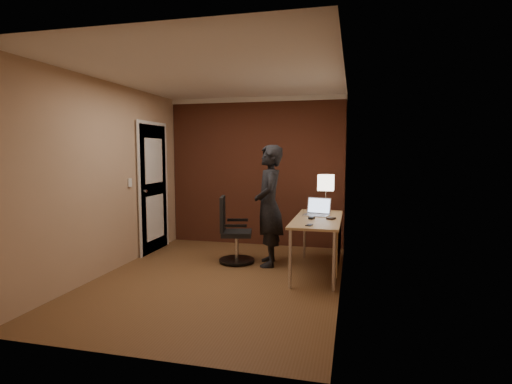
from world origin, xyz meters
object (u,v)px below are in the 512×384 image
wallet (331,218)px  office_chair (233,234)px  desk (323,228)px  laptop (318,210)px  mouse (312,218)px  phone (309,225)px  person (269,206)px  desk_lamp (326,183)px

wallet → office_chair: office_chair is taller
desk → wallet: wallet is taller
laptop → mouse: size_ratio=3.80×
phone → wallet: wallet is taller
mouse → laptop: bearing=94.4°
person → desk_lamp: bearing=100.5°
desk → office_chair: office_chair is taller
office_chair → person: 0.68m
person → desk: bearing=61.8°
wallet → laptop: bearing=123.5°
person → office_chair: bearing=-101.3°
mouse → phone: mouse is taller
laptop → office_chair: size_ratio=0.41×
mouse → wallet: 0.25m
office_chair → laptop: bearing=2.2°
mouse → phone: size_ratio=0.87×
person → phone: bearing=27.2°
laptop → wallet: bearing=-56.5°
office_chair → desk: bearing=-8.7°
laptop → office_chair: 1.26m
desk_lamp → phone: desk_lamp is taller
wallet → person: (-0.87, 0.27, 0.10)m
desk → wallet: size_ratio=13.64×
phone → person: 1.01m
wallet → person: bearing=162.9°
wallet → mouse: bearing=-170.4°
mouse → phone: (0.02, -0.46, -0.01)m
desk_lamp → wallet: desk_lamp is taller
laptop → wallet: (0.20, -0.30, -0.05)m
laptop → desk_lamp: bearing=73.5°
laptop → phone: (-0.03, -0.80, -0.06)m
phone → desk_lamp: bearing=95.9°
phone → person: size_ratio=0.07×
desk → phone: 0.58m
desk_lamp → person: size_ratio=0.32×
desk_lamp → office_chair: size_ratio=0.57×
desk → office_chair: (-1.30, 0.20, -0.19)m
mouse → office_chair: 1.24m
desk_lamp → wallet: bearing=-79.3°
desk → person: (-0.77, 0.21, 0.24)m
wallet → person: person is taller
person → laptop: bearing=80.0°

